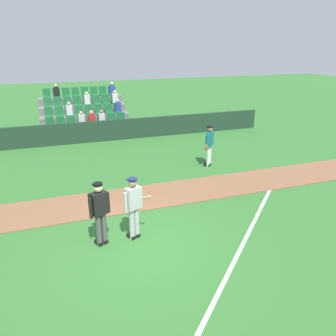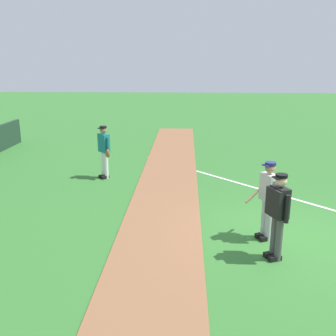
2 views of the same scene
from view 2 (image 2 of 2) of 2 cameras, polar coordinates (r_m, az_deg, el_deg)
The scene contains 6 objects.
ground_plane at distance 9.04m, azimuth 16.59°, elevation -10.03°, with size 80.00×80.00×0.00m, color #33702D.
infield_dirt_path at distance 8.79m, azimuth -1.31°, elevation -9.98°, with size 28.00×1.91×0.03m, color brown.
foul_line_chalk at distance 11.85m, azimuth 15.62°, elevation -3.69°, with size 12.00×0.10×0.01m, color white.
batter_grey_jersey at distance 8.58m, azimuth 14.60°, elevation -4.27°, with size 0.75×0.69×1.76m.
umpire_home_plate at distance 7.76m, azimuth 15.97°, elevation -6.29°, with size 0.55×0.42×1.76m.
runner_teal_jersey at distance 12.87m, azimuth -9.45°, elevation 2.64°, with size 0.56×0.50×1.76m.
Camera 2 is at (-7.90, 2.17, 3.83)m, focal length 41.04 mm.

